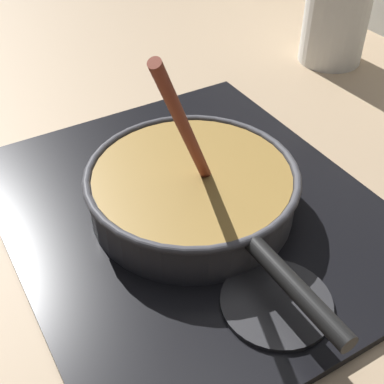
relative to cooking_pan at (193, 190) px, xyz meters
name	(u,v)px	position (x,y,z in m)	size (l,w,h in m)	color
ground	(129,265)	(0.02, -0.11, -0.07)	(2.40, 1.60, 0.04)	#9E8466
hob_plate	(192,212)	(0.00, 0.00, -0.04)	(0.56, 0.48, 0.01)	black
burner_ring	(192,206)	(0.00, 0.00, -0.03)	(0.17, 0.17, 0.01)	#592D0C
spare_burner	(276,303)	(0.19, 0.00, -0.03)	(0.13, 0.13, 0.01)	#262628
cooking_pan	(193,190)	(0.00, 0.00, 0.00)	(0.43, 0.28, 0.27)	#38383D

